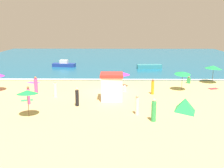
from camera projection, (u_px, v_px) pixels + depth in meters
The scene contains 23 objects.
ground_plane at pixel (110, 92), 31.15m from camera, with size 60.00×60.00×0.00m, color #D8B775.
ocean_water at pixel (112, 59), 58.40m from camera, with size 60.00×44.00×0.10m, color #196084.
wave_breaker_foam at pixel (111, 79), 37.26m from camera, with size 57.00×0.70×0.01m, color white.
lifeguard_cabana at pixel (112, 86), 27.59m from camera, with size 2.33×2.22×2.81m.
beach_umbrella_0 at pixel (213, 67), 34.92m from camera, with size 2.83×2.82×2.43m.
beach_umbrella_1 at pixel (183, 73), 31.19m from camera, with size 1.87×1.90×2.37m.
beach_umbrella_3 at pixel (121, 73), 32.95m from camera, with size 3.14×3.14×1.98m.
beach_umbrella_5 at pixel (27, 92), 22.46m from camera, with size 1.92×1.94×2.41m.
beach_tent at pixel (185, 105), 24.16m from camera, with size 2.11×2.53×1.24m.
beachgoer_0 at pixel (189, 80), 35.25m from camera, with size 0.54×0.54×0.97m.
beachgoer_1 at pixel (153, 87), 29.84m from camera, with size 0.44×0.44×1.73m.
beachgoer_2 at pixel (36, 85), 30.46m from camera, with size 0.56×0.56×1.91m.
beachgoer_3 at pixel (28, 95), 26.19m from camera, with size 0.35×0.35×1.82m.
beachgoer_4 at pixel (55, 90), 28.74m from camera, with size 0.40×0.40×1.72m.
beachgoer_5 at pixel (154, 111), 21.66m from camera, with size 0.55×0.55×1.93m.
beachgoer_6 at pixel (123, 88), 31.10m from camera, with size 0.67×0.67×0.88m.
beachgoer_7 at pixel (137, 105), 23.27m from camera, with size 0.45×0.45×1.77m.
beachgoer_9 at pixel (77, 97), 25.65m from camera, with size 0.48×0.48×1.82m.
beach_towel_0 at pixel (27, 100), 27.69m from camera, with size 1.38×1.11×0.01m.
beach_towel_1 at pixel (33, 83), 35.69m from camera, with size 1.89×1.49×0.01m.
beach_towel_2 at pixel (213, 89), 32.49m from camera, with size 1.39×1.14×0.01m.
small_boat_0 at pixel (149, 67), 45.92m from camera, with size 4.27×1.47×0.69m.
small_boat_1 at pixel (64, 64), 47.74m from camera, with size 4.18×1.86×1.23m.
Camera 1 is at (0.65, -30.13, 7.94)m, focal length 42.83 mm.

